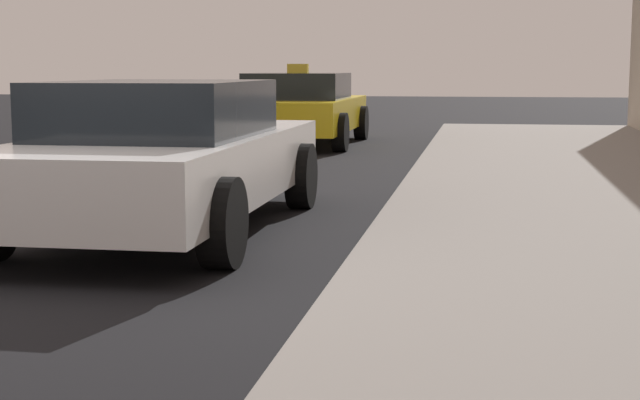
# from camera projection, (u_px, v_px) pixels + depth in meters

# --- Properties ---
(ground_plane) EXTENTS (80.00, 80.00, 0.00)m
(ground_plane) POSITION_uv_depth(u_px,v_px,m) (1.00, 298.00, 5.88)
(ground_plane) COLOR black
(car_white) EXTENTS (1.95, 4.59, 1.27)m
(car_white) POSITION_uv_depth(u_px,v_px,m) (166.00, 155.00, 8.17)
(car_white) COLOR white
(car_white) RESTS_ON ground_plane
(car_yellow) EXTENTS (2.06, 4.29, 1.43)m
(car_yellow) POSITION_uv_depth(u_px,v_px,m) (300.00, 108.00, 17.26)
(car_yellow) COLOR yellow
(car_yellow) RESTS_ON ground_plane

